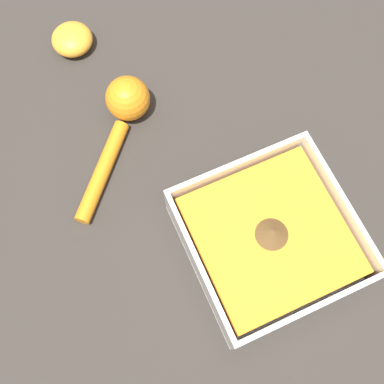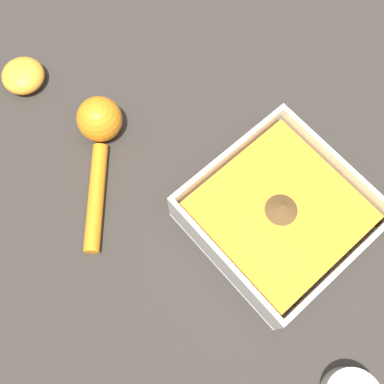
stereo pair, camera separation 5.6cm
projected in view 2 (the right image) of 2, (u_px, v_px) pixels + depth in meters
The scene contains 4 objects.
ground_plane at pixel (262, 241), 0.57m from camera, with size 4.00×4.00×0.00m, color #332D28.
square_dish at pixel (277, 216), 0.56m from camera, with size 0.19×0.19×0.07m.
lemon_squeezer at pixel (99, 135), 0.60m from camera, with size 0.17×0.16×0.06m.
lemon_half at pixel (23, 76), 0.64m from camera, with size 0.06×0.06×0.03m.
Camera 2 is at (0.04, -0.16, 0.56)m, focal length 42.00 mm.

